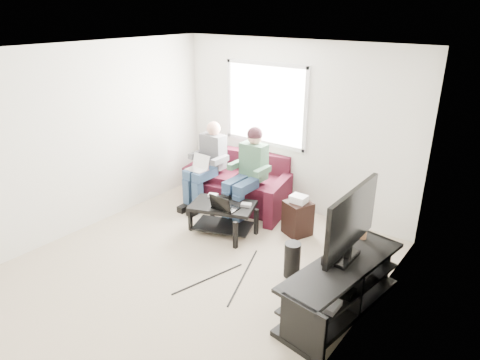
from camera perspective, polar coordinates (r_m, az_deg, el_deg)
name	(u,v)px	position (r m, az deg, el deg)	size (l,w,h in m)	color
floor	(196,267)	(5.48, -5.95, -11.43)	(4.50, 4.50, 0.00)	tan
ceiling	(186,51)	(4.59, -7.27, 16.73)	(4.50, 4.50, 0.00)	white
wall_back	(293,128)	(6.61, 7.06, 6.90)	(4.50, 4.50, 0.00)	silver
wall_left	(87,139)	(6.38, -19.77, 5.18)	(4.50, 4.50, 0.00)	silver
wall_right	(358,219)	(3.89, 15.50, -5.01)	(4.50, 4.50, 0.00)	silver
window	(265,104)	(6.78, 3.41, 10.03)	(1.48, 0.04, 1.28)	white
sofa	(239,186)	(6.97, -0.20, -0.74)	(1.93, 1.12, 0.83)	#45111F
person_left	(207,161)	(6.84, -4.42, 2.54)	(0.40, 0.70, 1.34)	#334C72
person_right	(248,168)	(6.36, 1.11, 1.64)	(0.40, 0.71, 1.38)	#334C72
laptop_silver	(198,166)	(6.69, -5.68, 1.83)	(0.32, 0.22, 0.24)	silver
coffee_table	(223,212)	(6.07, -2.31, -4.24)	(1.02, 0.81, 0.44)	black
laptop_black	(226,201)	(5.84, -1.94, -2.76)	(0.34, 0.24, 0.24)	black
controller_a	(213,195)	(6.26, -3.61, -2.03)	(0.14, 0.09, 0.04)	silver
controller_b	(225,197)	(6.19, -1.99, -2.27)	(0.14, 0.09, 0.04)	black
controller_c	(246,205)	(5.95, 0.83, -3.33)	(0.14, 0.09, 0.04)	gray
tv_stand	(341,289)	(4.78, 13.26, -13.98)	(0.73, 1.74, 0.56)	black
tv	(351,221)	(4.46, 14.63, -5.32)	(0.12, 1.10, 0.81)	black
soundbar	(337,252)	(4.70, 12.82, -9.38)	(0.12, 0.50, 0.10)	black
drink_cup	(363,234)	(5.11, 16.11, -6.90)	(0.08, 0.08, 0.12)	#AD764A
console_white	(324,303)	(4.44, 11.09, -15.76)	(0.30, 0.22, 0.06)	silver
console_grey	(353,269)	(4.97, 14.83, -11.46)	(0.34, 0.26, 0.08)	gray
console_black	(339,285)	(4.70, 13.08, -13.50)	(0.38, 0.30, 0.07)	black
subwoofer	(292,260)	(5.21, 6.97, -10.51)	(0.19, 0.19, 0.44)	black
keyboard_floor	(305,294)	(5.04, 8.61, -14.82)	(0.14, 0.42, 0.02)	black
end_table	(298,217)	(6.11, 7.70, -4.87)	(0.33, 0.33, 0.59)	black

